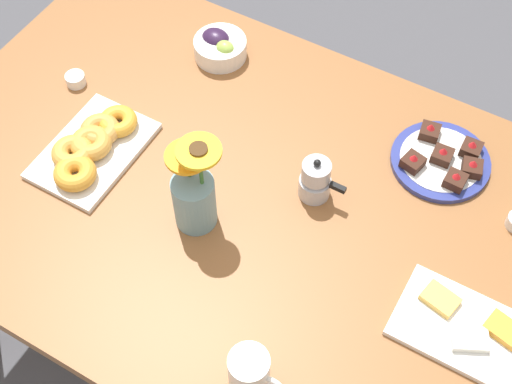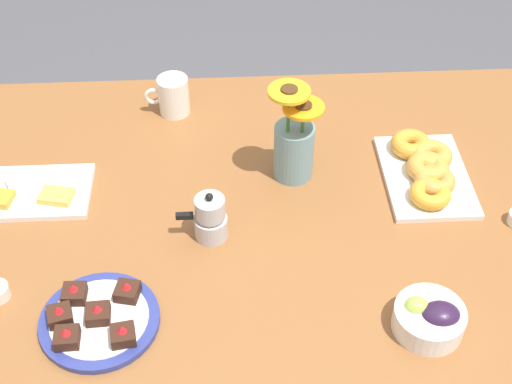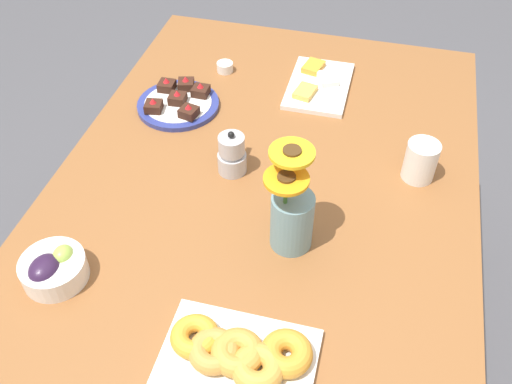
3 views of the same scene
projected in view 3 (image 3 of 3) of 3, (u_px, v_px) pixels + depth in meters
The scene contains 10 objects.
ground_plane at pixel (256, 363), 1.83m from camera, with size 6.00×6.00×0.00m, color #4C4C51.
dining_table at pixel (256, 229), 1.37m from camera, with size 1.60×1.00×0.74m.
coffee_mug at pixel (421, 160), 1.34m from camera, with size 0.11×0.08×0.10m.
grape_bowl at pixel (53, 268), 1.14m from camera, with size 0.13×0.13×0.07m.
cheese_platter at pixel (318, 84), 1.64m from camera, with size 0.26×0.17×0.03m.
croissant_platter at pixel (240, 355), 1.01m from camera, with size 0.19×0.29×0.05m.
jam_cup_honey at pixel (225, 67), 1.69m from camera, with size 0.05×0.05×0.03m.
dessert_plate at pixel (178, 103), 1.57m from camera, with size 0.23×0.23×0.05m.
flower_vase at pixel (292, 215), 1.17m from camera, with size 0.12×0.10×0.25m.
moka_pot at pixel (232, 155), 1.36m from camera, with size 0.11×0.07×0.12m.
Camera 3 is at (-0.88, -0.22, 1.69)m, focal length 40.00 mm.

